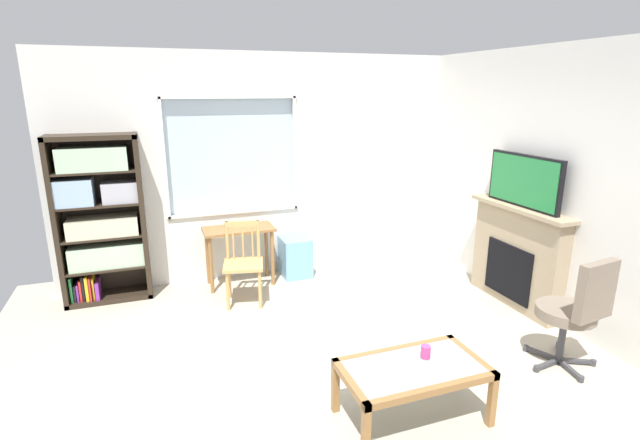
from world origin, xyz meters
name	(u,v)px	position (x,y,z in m)	size (l,w,h in m)	color
ground	(325,359)	(0.00, 0.00, -0.01)	(5.85, 5.50, 0.02)	#B2A893
wall_back_with_window	(266,169)	(0.05, 2.25, 1.33)	(4.85, 0.15, 2.71)	silver
wall_right	(563,188)	(2.49, 0.00, 1.36)	(0.12, 4.70, 2.71)	silver
bookshelf	(100,216)	(-1.85, 2.01, 0.97)	(0.90, 0.38, 1.84)	#2D2319
desk_under_window	(239,239)	(-0.38, 1.90, 0.57)	(0.82, 0.41, 0.71)	olive
wooden_chair	(243,262)	(-0.43, 1.39, 0.46)	(0.50, 0.48, 0.90)	tan
plastic_drawer_unit	(295,256)	(0.33, 1.95, 0.25)	(0.35, 0.40, 0.50)	#72ADDB
fireplace	(517,256)	(2.33, 0.34, 0.56)	(0.26, 1.30, 1.10)	tan
tv	(524,181)	(2.31, 0.34, 1.38)	(0.06, 0.97, 0.54)	black
office_chair	(576,308)	(1.89, -0.84, 0.55)	(0.57, 0.58, 1.00)	#7A6B5B
coffee_table	(413,374)	(0.31, -0.95, 0.36)	(1.02, 0.57, 0.42)	#8C9E99
sippy_cup	(426,352)	(0.44, -0.88, 0.47)	(0.07, 0.07, 0.09)	#DB3D84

